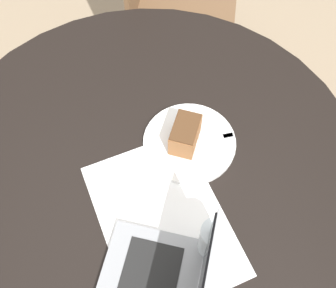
% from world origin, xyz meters
% --- Properties ---
extents(ground_plane, '(12.00, 12.00, 0.00)m').
position_xyz_m(ground_plane, '(0.00, 0.00, 0.00)').
color(ground_plane, gray).
extents(dining_table, '(1.13, 1.13, 0.70)m').
position_xyz_m(dining_table, '(0.00, 0.00, 0.56)').
color(dining_table, black).
rests_on(dining_table, ground_plane).
extents(paper_document, '(0.47, 0.39, 0.00)m').
position_xyz_m(paper_document, '(0.16, 0.03, 0.70)').
color(paper_document, white).
rests_on(paper_document, dining_table).
extents(plate, '(0.24, 0.24, 0.01)m').
position_xyz_m(plate, '(-0.04, 0.11, 0.71)').
color(plate, white).
rests_on(plate, dining_table).
extents(cake_slice, '(0.11, 0.09, 0.07)m').
position_xyz_m(cake_slice, '(-0.04, 0.10, 0.75)').
color(cake_slice, brown).
rests_on(cake_slice, plate).
extents(fork, '(0.05, 0.17, 0.00)m').
position_xyz_m(fork, '(-0.04, 0.16, 0.72)').
color(fork, silver).
rests_on(fork, plate).
extents(water_glass, '(0.06, 0.06, 0.12)m').
position_xyz_m(water_glass, '(0.23, 0.14, 0.76)').
color(water_glass, silver).
rests_on(water_glass, dining_table).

